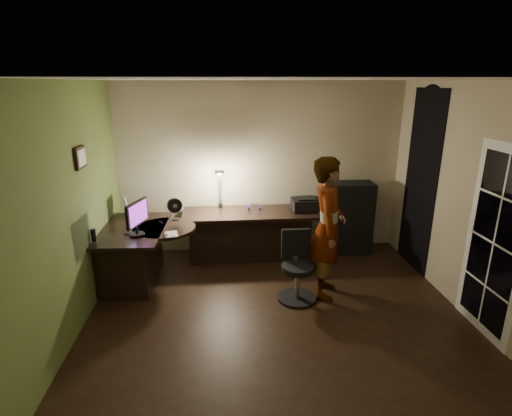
{
  "coord_description": "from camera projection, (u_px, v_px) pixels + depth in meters",
  "views": [
    {
      "loc": [
        -0.6,
        -4.22,
        2.68
      ],
      "look_at": [
        -0.15,
        1.05,
        1.0
      ],
      "focal_mm": 28.0,
      "sensor_mm": 36.0,
      "label": 1
    }
  ],
  "objects": [
    {
      "name": "floor",
      "position": [
        276.0,
        312.0,
        4.86
      ],
      "size": [
        4.5,
        4.0,
        0.01
      ],
      "primitive_type": "cube",
      "color": "black",
      "rests_on": "ground"
    },
    {
      "name": "ceiling",
      "position": [
        280.0,
        79.0,
        4.04
      ],
      "size": [
        4.5,
        4.0,
        0.01
      ],
      "primitive_type": "cube",
      "color": "silver",
      "rests_on": "floor"
    },
    {
      "name": "wall_back",
      "position": [
        260.0,
        169.0,
        6.36
      ],
      "size": [
        4.5,
        0.01,
        2.7
      ],
      "primitive_type": "cube",
      "color": "tan",
      "rests_on": "floor"
    },
    {
      "name": "wall_front",
      "position": [
        320.0,
        299.0,
        2.55
      ],
      "size": [
        4.5,
        0.01,
        2.7
      ],
      "primitive_type": "cube",
      "color": "tan",
      "rests_on": "floor"
    },
    {
      "name": "wall_left",
      "position": [
        69.0,
        211.0,
        4.27
      ],
      "size": [
        0.01,
        4.0,
        2.7
      ],
      "primitive_type": "cube",
      "color": "tan",
      "rests_on": "floor"
    },
    {
      "name": "wall_right",
      "position": [
        469.0,
        201.0,
        4.64
      ],
      "size": [
        0.01,
        4.0,
        2.7
      ],
      "primitive_type": "cube",
      "color": "tan",
      "rests_on": "floor"
    },
    {
      "name": "green_wall_overlay",
      "position": [
        70.0,
        211.0,
        4.27
      ],
      "size": [
        0.0,
        4.0,
        2.7
      ],
      "primitive_type": "cube",
      "color": "#50652B",
      "rests_on": "floor"
    },
    {
      "name": "arched_doorway",
      "position": [
        421.0,
        182.0,
        5.74
      ],
      "size": [
        0.01,
        0.9,
        2.6
      ],
      "primitive_type": "cube",
      "color": "black",
      "rests_on": "floor"
    },
    {
      "name": "french_door",
      "position": [
        494.0,
        243.0,
        4.2
      ],
      "size": [
        0.02,
        0.92,
        2.1
      ],
      "primitive_type": "cube",
      "color": "white",
      "rests_on": "floor"
    },
    {
      "name": "framed_picture",
      "position": [
        80.0,
        158.0,
        4.55
      ],
      "size": [
        0.04,
        0.3,
        0.25
      ],
      "primitive_type": "cube",
      "color": "black",
      "rests_on": "wall_left"
    },
    {
      "name": "desk_left",
      "position": [
        136.0,
        255.0,
        5.51
      ],
      "size": [
        0.89,
        1.4,
        0.79
      ],
      "primitive_type": "cube",
      "rotation": [
        0.0,
        0.0,
        -0.04
      ],
      "color": "black",
      "rests_on": "floor"
    },
    {
      "name": "desk_right",
      "position": [
        250.0,
        235.0,
        6.23
      ],
      "size": [
        2.06,
        0.72,
        0.77
      ],
      "primitive_type": "cube",
      "rotation": [
        0.0,
        0.0,
        -0.0
      ],
      "color": "black",
      "rests_on": "floor"
    },
    {
      "name": "cabinet",
      "position": [
        347.0,
        218.0,
        6.43
      ],
      "size": [
        0.78,
        0.4,
        1.16
      ],
      "primitive_type": "cube",
      "rotation": [
        0.0,
        0.0,
        -0.02
      ],
      "color": "black",
      "rests_on": "floor"
    },
    {
      "name": "laptop_stand",
      "position": [
        136.0,
        211.0,
        5.87
      ],
      "size": [
        0.29,
        0.26,
        0.1
      ],
      "primitive_type": "cube",
      "rotation": [
        0.0,
        0.0,
        -0.26
      ],
      "color": "silver",
      "rests_on": "desk_left"
    },
    {
      "name": "laptop",
      "position": [
        135.0,
        201.0,
        5.82
      ],
      "size": [
        0.4,
        0.39,
        0.21
      ],
      "primitive_type": "cube",
      "rotation": [
        0.0,
        0.0,
        0.4
      ],
      "color": "silver",
      "rests_on": "laptop_stand"
    },
    {
      "name": "monitor",
      "position": [
        136.0,
        223.0,
        5.07
      ],
      "size": [
        0.24,
        0.49,
        0.32
      ],
      "primitive_type": "cube",
      "rotation": [
        0.0,
        0.0,
        -0.31
      ],
      "color": "black",
      "rests_on": "desk_left"
    },
    {
      "name": "mouse",
      "position": [
        167.0,
        234.0,
        5.07
      ],
      "size": [
        0.08,
        0.11,
        0.04
      ],
      "primitive_type": "ellipsoid",
      "rotation": [
        0.0,
        0.0,
        0.17
      ],
      "color": "silver",
      "rests_on": "desk_left"
    },
    {
      "name": "phone",
      "position": [
        127.0,
        232.0,
        5.18
      ],
      "size": [
        0.1,
        0.13,
        0.01
      ],
      "primitive_type": "cube",
      "rotation": [
        0.0,
        0.0,
        0.33
      ],
      "color": "black",
      "rests_on": "desk_left"
    },
    {
      "name": "pen",
      "position": [
        161.0,
        222.0,
        5.55
      ],
      "size": [
        0.08,
        0.12,
        0.01
      ],
      "primitive_type": "cube",
      "rotation": [
        0.0,
        0.0,
        0.6
      ],
      "color": "black",
      "rests_on": "desk_left"
    },
    {
      "name": "speaker",
      "position": [
        93.0,
        235.0,
        4.87
      ],
      "size": [
        0.08,
        0.08,
        0.16
      ],
      "primitive_type": "cylinder",
      "rotation": [
        0.0,
        0.0,
        -0.31
      ],
      "color": "black",
      "rests_on": "desk_left"
    },
    {
      "name": "notepad",
      "position": [
        171.0,
        234.0,
        5.11
      ],
      "size": [
        0.2,
        0.25,
        0.01
      ],
      "primitive_type": "cube",
      "rotation": [
        0.0,
        0.0,
        0.19
      ],
      "color": "silver",
      "rests_on": "desk_left"
    },
    {
      "name": "desk_fan",
      "position": [
        175.0,
        209.0,
        5.68
      ],
      "size": [
        0.24,
        0.18,
        0.33
      ],
      "primitive_type": "cube",
      "rotation": [
        0.0,
        0.0,
        0.34
      ],
      "color": "black",
      "rests_on": "desk_right"
    },
    {
      "name": "headphones",
      "position": [
        254.0,
        207.0,
        6.18
      ],
      "size": [
        0.22,
        0.12,
        0.1
      ],
      "primitive_type": "cube",
      "rotation": [
        0.0,
        0.0,
        -0.17
      ],
      "color": "#312A8E",
      "rests_on": "desk_right"
    },
    {
      "name": "printer",
      "position": [
        306.0,
        204.0,
        6.16
      ],
      "size": [
        0.44,
        0.35,
        0.19
      ],
      "primitive_type": "cube",
      "rotation": [
        0.0,
        0.0,
        0.03
      ],
      "color": "black",
      "rests_on": "desk_right"
    },
    {
      "name": "desk_lamp",
      "position": [
        220.0,
        186.0,
        6.21
      ],
      "size": [
        0.18,
        0.32,
        0.68
      ],
      "primitive_type": "cube",
      "rotation": [
        0.0,
        0.0,
        0.06
      ],
      "color": "black",
      "rests_on": "desk_right"
    },
    {
      "name": "office_chair",
      "position": [
        298.0,
        268.0,
        5.02
      ],
      "size": [
        0.5,
        0.5,
        0.89
      ],
      "primitive_type": "cube",
      "rotation": [
        0.0,
        0.0,
        0.01
      ],
      "color": "black",
      "rests_on": "floor"
    },
    {
      "name": "person",
      "position": [
        328.0,
        228.0,
        5.03
      ],
      "size": [
        0.59,
        0.74,
        1.83
      ],
      "primitive_type": "imported",
      "rotation": [
        0.0,
        0.0,
        1.31
      ],
      "color": "#D8A88C",
      "rests_on": "floor"
    }
  ]
}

